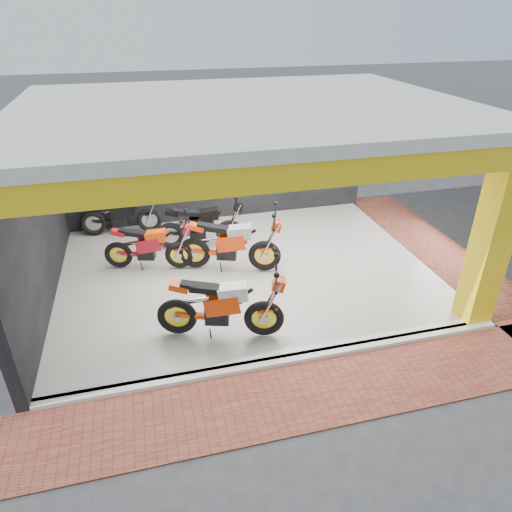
# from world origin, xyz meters

# --- Properties ---
(ground) EXTENTS (80.00, 80.00, 0.00)m
(ground) POSITION_xyz_m (0.00, 0.00, 0.00)
(ground) COLOR #2D2D30
(ground) RESTS_ON ground
(showroom_floor) EXTENTS (8.00, 6.00, 0.10)m
(showroom_floor) POSITION_xyz_m (0.00, 2.00, 0.05)
(showroom_floor) COLOR white
(showroom_floor) RESTS_ON ground
(showroom_ceiling) EXTENTS (8.40, 6.40, 0.20)m
(showroom_ceiling) POSITION_xyz_m (0.00, 2.00, 3.60)
(showroom_ceiling) COLOR beige
(showroom_ceiling) RESTS_ON corner_column
(back_wall) EXTENTS (8.20, 0.20, 3.50)m
(back_wall) POSITION_xyz_m (0.00, 5.10, 1.75)
(back_wall) COLOR black
(back_wall) RESTS_ON ground
(left_wall) EXTENTS (0.20, 6.20, 3.50)m
(left_wall) POSITION_xyz_m (-4.10, 2.00, 1.75)
(left_wall) COLOR black
(left_wall) RESTS_ON ground
(corner_column) EXTENTS (0.50, 0.50, 3.50)m
(corner_column) POSITION_xyz_m (3.75, -0.75, 1.75)
(corner_column) COLOR yellow
(corner_column) RESTS_ON ground
(header_beam_front) EXTENTS (8.40, 0.30, 0.40)m
(header_beam_front) POSITION_xyz_m (0.00, -1.00, 3.30)
(header_beam_front) COLOR yellow
(header_beam_front) RESTS_ON corner_column
(header_beam_right) EXTENTS (0.30, 6.40, 0.40)m
(header_beam_right) POSITION_xyz_m (4.00, 2.00, 3.30)
(header_beam_right) COLOR yellow
(header_beam_right) RESTS_ON corner_column
(floor_kerb) EXTENTS (8.00, 0.20, 0.10)m
(floor_kerb) POSITION_xyz_m (0.00, -1.02, 0.05)
(floor_kerb) COLOR white
(floor_kerb) RESTS_ON ground
(paver_front) EXTENTS (9.00, 1.40, 0.03)m
(paver_front) POSITION_xyz_m (0.00, -1.80, 0.01)
(paver_front) COLOR brown
(paver_front) RESTS_ON ground
(paver_right) EXTENTS (1.40, 7.00, 0.03)m
(paver_right) POSITION_xyz_m (4.80, 2.00, 0.01)
(paver_right) COLOR brown
(paver_right) RESTS_ON ground
(moto_hero) EXTENTS (2.51, 1.50, 1.44)m
(moto_hero) POSITION_xyz_m (-0.23, -0.35, 0.82)
(moto_hero) COLOR #F6400A
(moto_hero) RESTS_ON showroom_floor
(moto_row_a) EXTENTS (2.56, 1.63, 1.47)m
(moto_row_a) POSITION_xyz_m (0.38, 1.84, 0.83)
(moto_row_a) COLOR #FF3F0A
(moto_row_a) RESTS_ON showroom_floor
(moto_row_b) EXTENTS (2.28, 1.12, 1.34)m
(moto_row_b) POSITION_xyz_m (-0.12, 3.24, 0.77)
(moto_row_b) COLOR black
(moto_row_b) RESTS_ON showroom_floor
(moto_row_c) EXTENTS (2.21, 1.29, 1.27)m
(moto_row_c) POSITION_xyz_m (-1.42, 2.42, 0.73)
(moto_row_c) COLOR #B51322
(moto_row_c) RESTS_ON showroom_floor
(moto_row_d) EXTENTS (2.22, 1.01, 1.31)m
(moto_row_d) POSITION_xyz_m (-1.96, 4.50, 0.76)
(moto_row_d) COLOR black
(moto_row_d) RESTS_ON showroom_floor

